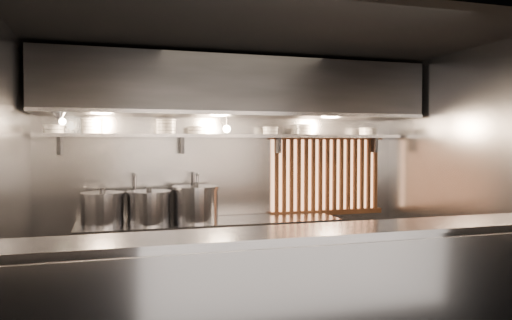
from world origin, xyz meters
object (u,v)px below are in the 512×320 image
stock_pot_left (102,209)px  stock_pot_right (195,203)px  stock_pot_mid (149,207)px  pendant_bulb (227,129)px  heat_lamp (60,116)px

stock_pot_left → stock_pot_right: size_ratio=0.84×
stock_pot_mid → stock_pot_right: stock_pot_right is taller
stock_pot_right → stock_pot_mid: bearing=-175.1°
stock_pot_mid → pendant_bulb: bearing=6.2°
stock_pot_left → pendant_bulb: bearing=2.4°
heat_lamp → pendant_bulb: heat_lamp is taller
stock_pot_left → stock_pot_mid: (0.49, -0.04, 0.00)m
pendant_bulb → stock_pot_mid: bearing=-173.8°
pendant_bulb → stock_pot_right: (-0.38, -0.05, -0.86)m
heat_lamp → stock_pot_mid: size_ratio=0.58×
pendant_bulb → stock_pot_mid: pendant_bulb is taller
pendant_bulb → stock_pot_right: 0.94m
heat_lamp → stock_pot_left: 1.10m
heat_lamp → pendant_bulb: size_ratio=1.87×
stock_pot_left → stock_pot_mid: 0.49m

